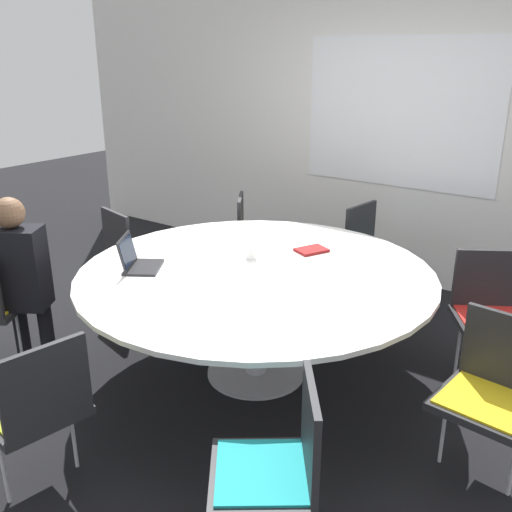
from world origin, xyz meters
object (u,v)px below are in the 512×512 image
(chair_3, at_px, (491,386))
(chair_7, at_px, (132,249))
(spiral_notebook, at_px, (311,250))
(chair_1, at_px, (37,403))
(chair_2, at_px, (278,461))
(chair_4, at_px, (489,307))
(person_0, at_px, (19,271))
(chair_6, at_px, (255,234))
(coffee_cup, at_px, (251,253))
(laptop, at_px, (137,260))
(chair_5, at_px, (372,247))

(chair_3, xyz_separation_m, chair_7, (-2.99, 0.38, 0.00))
(spiral_notebook, bearing_deg, chair_3, -24.02)
(chair_1, relative_size, chair_3, 1.00)
(chair_2, relative_size, spiral_notebook, 3.40)
(chair_4, bearing_deg, chair_7, -19.98)
(chair_1, relative_size, person_0, 0.71)
(chair_4, distance_m, chair_6, 2.17)
(chair_2, height_order, coffee_cup, chair_2)
(person_0, distance_m, spiral_notebook, 1.97)
(chair_1, bearing_deg, chair_6, 24.35)
(laptop, bearing_deg, chair_3, -114.21)
(chair_6, bearing_deg, chair_5, 72.11)
(chair_5, height_order, chair_6, same)
(chair_5, bearing_deg, laptop, -14.66)
(laptop, xyz_separation_m, coffee_cup, (0.49, 0.58, -0.02))
(chair_5, xyz_separation_m, laptop, (-0.78, -1.92, 0.29))
(chair_3, xyz_separation_m, coffee_cup, (-1.67, 0.27, 0.28))
(chair_2, bearing_deg, chair_7, 22.61)
(person_0, height_order, spiral_notebook, person_0)
(chair_1, relative_size, coffee_cup, 11.14)
(laptop, height_order, coffee_cup, laptop)
(chair_4, distance_m, coffee_cup, 1.59)
(chair_2, bearing_deg, coffee_cup, 3.33)
(chair_4, relative_size, chair_6, 1.00)
(chair_7, height_order, spiral_notebook, chair_7)
(chair_1, height_order, chair_6, same)
(chair_3, bearing_deg, chair_1, 45.75)
(chair_2, bearing_deg, laptop, 28.15)
(person_0, height_order, laptop, person_0)
(chair_2, relative_size, chair_4, 1.00)
(person_0, bearing_deg, chair_4, 0.59)
(chair_5, relative_size, spiral_notebook, 3.40)
(person_0, relative_size, laptop, 3.34)
(chair_7, xyz_separation_m, coffee_cup, (1.32, -0.12, 0.28))
(chair_7, bearing_deg, chair_1, -40.73)
(person_0, xyz_separation_m, laptop, (0.68, 0.42, 0.10))
(chair_6, xyz_separation_m, person_0, (-0.44, -2.05, 0.19))
(chair_6, distance_m, chair_7, 1.11)
(chair_6, height_order, spiral_notebook, chair_6)
(coffee_cup, bearing_deg, spiral_notebook, 53.81)
(chair_2, relative_size, chair_7, 1.00)
(chair_3, distance_m, chair_6, 2.74)
(spiral_notebook, bearing_deg, chair_7, -171.32)
(laptop, height_order, spiral_notebook, laptop)
(chair_4, relative_size, spiral_notebook, 3.40)
(chair_3, relative_size, chair_7, 1.00)
(chair_3, bearing_deg, chair_7, -0.95)
(chair_3, height_order, chair_5, same)
(chair_4, height_order, person_0, person_0)
(chair_3, distance_m, chair_5, 2.12)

